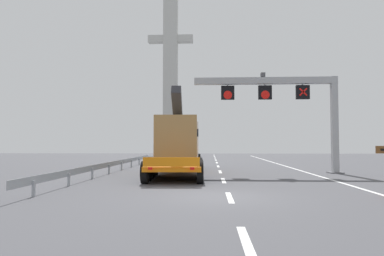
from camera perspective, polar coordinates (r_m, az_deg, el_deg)
ground at (r=13.21m, az=4.42°, el=-11.06°), size 112.00×112.00×0.00m
lane_markings at (r=33.15m, az=4.14°, el=-5.91°), size 0.20×54.67×0.01m
edge_line_right at (r=25.97m, az=17.59°, el=-6.73°), size 0.20×63.00×0.01m
overhead_lane_gantry at (r=24.47m, az=15.00°, el=4.91°), size 9.79×0.90×6.73m
heavy_haul_truck_orange at (r=24.60m, az=-1.96°, el=-2.46°), size 3.44×14.13×5.30m
guardrail_left at (r=24.88m, az=-12.40°, el=-5.70°), size 0.13×25.82×0.76m
bridge_pylon_distant at (r=71.93m, az=-3.50°, el=11.10°), size 9.00×2.00×37.03m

